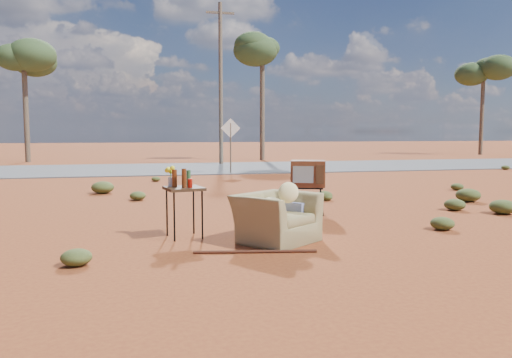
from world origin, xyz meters
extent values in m
plane|color=brown|center=(0.00, 0.00, 0.00)|extent=(140.00, 140.00, 0.00)
cube|color=#565659|center=(0.00, 15.00, 0.02)|extent=(140.00, 7.00, 0.04)
imported|color=olive|center=(-0.01, -0.28, 0.49)|extent=(1.35, 1.26, 0.99)
ellipsoid|color=#FFED9B|center=(-0.08, -0.27, 0.57)|extent=(0.36, 0.36, 0.21)
ellipsoid|color=#FFED9B|center=(0.14, -0.40, 0.76)|extent=(0.31, 0.16, 0.31)
cube|color=navy|center=(0.35, 0.12, 0.29)|extent=(0.82, 0.87, 0.58)
cube|color=black|center=(1.29, 2.04, 0.55)|extent=(0.72, 0.63, 0.03)
cylinder|color=black|center=(0.96, 1.93, 0.27)|extent=(0.04, 0.04, 0.55)
cylinder|color=black|center=(1.48, 1.75, 0.27)|extent=(0.04, 0.04, 0.55)
cylinder|color=black|center=(1.10, 2.33, 0.27)|extent=(0.04, 0.04, 0.55)
cylinder|color=black|center=(1.62, 2.15, 0.27)|extent=(0.04, 0.04, 0.55)
cube|color=brown|center=(1.29, 2.04, 0.83)|extent=(0.82, 0.72, 0.53)
cube|color=gray|center=(1.11, 1.81, 0.83)|extent=(0.39, 0.15, 0.33)
cube|color=#472D19|center=(1.42, 1.70, 0.83)|extent=(0.15, 0.07, 0.37)
cube|color=#382414|center=(-1.34, 0.36, 0.78)|extent=(0.65, 0.65, 0.04)
cylinder|color=black|center=(-1.51, 0.10, 0.39)|extent=(0.03, 0.03, 0.78)
cylinder|color=black|center=(-1.07, 0.19, 0.39)|extent=(0.03, 0.03, 0.78)
cylinder|color=black|center=(-1.60, 0.54, 0.39)|extent=(0.03, 0.03, 0.78)
cylinder|color=black|center=(-1.16, 0.62, 0.39)|extent=(0.03, 0.03, 0.78)
cylinder|color=#52230D|center=(-1.48, 0.39, 0.95)|extent=(0.08, 0.08, 0.29)
cylinder|color=#52230D|center=(-1.34, 0.27, 0.96)|extent=(0.07, 0.07, 0.31)
cylinder|color=#25562D|center=(-1.25, 0.49, 0.93)|extent=(0.07, 0.07, 0.27)
cylinder|color=#B3190E|center=(-1.25, 0.27, 0.87)|extent=(0.07, 0.07, 0.14)
cylinder|color=silver|center=(-1.53, 0.49, 0.88)|extent=(0.09, 0.09, 0.16)
ellipsoid|color=yellow|center=(-1.53, 0.49, 1.05)|extent=(0.18, 0.18, 0.13)
cylinder|color=#522116|center=(-0.48, -0.91, 0.02)|extent=(1.68, 0.35, 0.05)
cylinder|color=brown|center=(1.50, 12.00, 1.00)|extent=(0.06, 0.06, 2.00)
cube|color=silver|center=(1.50, 12.00, 1.80)|extent=(0.78, 0.04, 0.78)
cylinder|color=brown|center=(-8.00, 22.00, 3.00)|extent=(0.28, 0.28, 6.00)
ellipsoid|color=#385129|center=(-8.00, 22.00, 5.50)|extent=(3.20, 3.20, 2.20)
cylinder|color=brown|center=(5.00, 21.00, 3.50)|extent=(0.28, 0.28, 7.00)
ellipsoid|color=#385129|center=(5.00, 21.00, 6.50)|extent=(3.20, 3.20, 2.20)
cylinder|color=brown|center=(22.00, 24.00, 3.25)|extent=(0.28, 0.28, 6.50)
ellipsoid|color=#385129|center=(22.00, 24.00, 6.00)|extent=(3.20, 3.20, 2.20)
cylinder|color=brown|center=(2.00, 17.50, 4.00)|extent=(0.20, 0.20, 8.00)
cube|color=brown|center=(2.00, 17.50, 7.50)|extent=(1.40, 0.10, 0.10)
ellipsoid|color=#485425|center=(4.50, 1.80, 0.12)|extent=(0.44, 0.44, 0.24)
ellipsoid|color=#485425|center=(-3.00, 6.50, 0.17)|extent=(0.60, 0.60, 0.33)
ellipsoid|color=#485425|center=(6.80, 5.00, 0.10)|extent=(0.36, 0.36, 0.20)
ellipsoid|color=#485425|center=(3.20, 8.00, 0.11)|extent=(0.40, 0.40, 0.22)
ellipsoid|color=#485425|center=(-1.50, 9.50, 0.08)|extent=(0.30, 0.30, 0.17)
camera|label=1|loc=(-1.99, -7.46, 1.67)|focal=35.00mm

